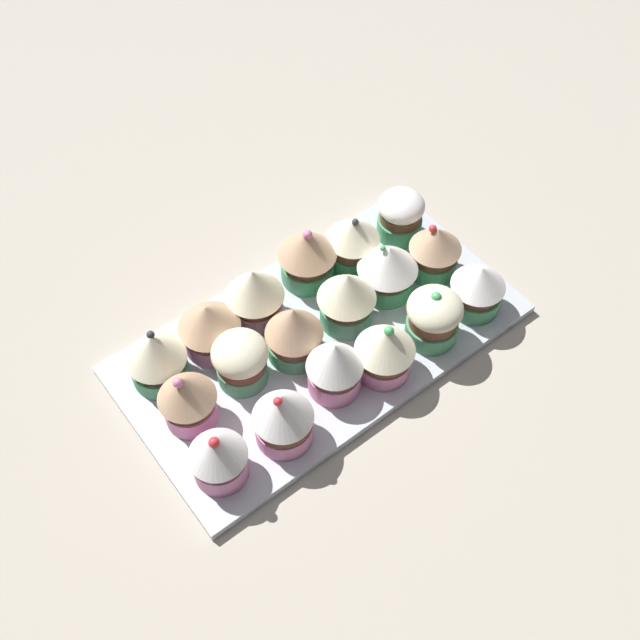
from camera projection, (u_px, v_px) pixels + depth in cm
name	position (u px, v px, depth cm)	size (l,w,h in cm)	color
ground_plane	(320.00, 350.00, 85.51)	(180.00, 180.00, 3.00)	#B2A899
baking_tray	(320.00, 339.00, 83.81)	(43.86, 23.57, 1.20)	silver
cupcake_0	(400.00, 215.00, 89.68)	(5.55, 5.55, 6.41)	#4C9E6B
cupcake_1	(353.00, 241.00, 86.68)	(6.22, 6.22, 7.45)	#4C9E6B
cupcake_2	(307.00, 254.00, 85.06)	(6.80, 6.80, 7.90)	#4C9E6B
cupcake_3	(255.00, 294.00, 81.57)	(6.53, 6.53, 7.86)	pink
cupcake_4	(209.00, 326.00, 79.69)	(6.77, 6.77, 6.84)	pink
cupcake_5	(156.00, 357.00, 77.29)	(6.37, 6.37, 7.37)	#4C9E6B
cupcake_6	(435.00, 250.00, 85.93)	(6.04, 6.04, 7.32)	#4C9E6B
cupcake_7	(388.00, 268.00, 84.18)	(6.89, 6.89, 7.35)	#4C9E6B
cupcake_8	(349.00, 299.00, 81.13)	(6.50, 6.50, 7.81)	#4C9E6B
cupcake_9	(293.00, 330.00, 79.02)	(6.24, 6.24, 7.58)	#4C9E6B
cupcake_10	(241.00, 360.00, 77.46)	(5.91, 5.91, 6.50)	#4C9E6B
cupcake_11	(186.00, 396.00, 74.30)	(5.95, 5.95, 7.79)	pink
cupcake_12	(478.00, 287.00, 82.99)	(6.09, 6.09, 6.61)	#4C9E6B
cupcake_13	(433.00, 317.00, 80.61)	(6.08, 6.08, 7.02)	#4C9E6B
cupcake_14	(385.00, 350.00, 77.81)	(6.40, 6.40, 7.34)	pink
cupcake_15	(335.00, 366.00, 76.43)	(5.95, 5.95, 7.52)	pink
cupcake_16	(283.00, 416.00, 72.92)	(6.14, 6.14, 8.06)	pink
cupcake_17	(218.00, 454.00, 70.69)	(5.77, 5.77, 7.70)	pink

